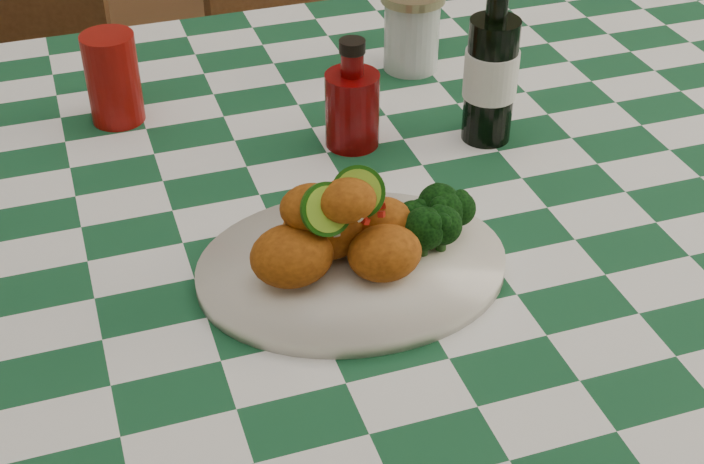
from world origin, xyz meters
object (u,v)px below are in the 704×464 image
object	(u,v)px
fried_chicken_pile	(344,222)
mason_jar	(412,31)
beer_bottle	(493,55)
wooden_chair_right	(332,125)
plate	(352,268)
dining_table	(344,409)
ketchup_bottle	(352,94)
wooden_chair_left	(7,179)
red_tumbler	(113,78)

from	to	relation	value
fried_chicken_pile	mason_jar	bearing A→B (deg)	60.75
beer_bottle	wooden_chair_right	xyz separation A→B (m)	(0.02, 0.72, -0.49)
plate	dining_table	bearing A→B (deg)	75.08
plate	beer_bottle	world-z (taller)	beer_bottle
beer_bottle	dining_table	bearing A→B (deg)	-169.56
ketchup_bottle	beer_bottle	world-z (taller)	beer_bottle
beer_bottle	wooden_chair_left	size ratio (longest dim) A/B	0.27
dining_table	red_tumbler	distance (m)	0.56
dining_table	mason_jar	xyz separation A→B (m)	(0.18, 0.25, 0.45)
mason_jar	red_tumbler	bearing A→B (deg)	-177.41
plate	fried_chicken_pile	xyz separation A→B (m)	(-0.01, 0.00, 0.06)
wooden_chair_left	wooden_chair_right	distance (m)	0.65
dining_table	mason_jar	world-z (taller)	mason_jar
fried_chicken_pile	ketchup_bottle	world-z (taller)	ketchup_bottle
ketchup_bottle	wooden_chair_left	world-z (taller)	ketchup_bottle
red_tumbler	wooden_chair_right	distance (m)	0.82
fried_chicken_pile	mason_jar	world-z (taller)	fried_chicken_pile
plate	ketchup_bottle	xyz separation A→B (m)	(0.08, 0.25, 0.06)
dining_table	beer_bottle	size ratio (longest dim) A/B	7.22
ketchup_bottle	wooden_chair_right	world-z (taller)	ketchup_bottle
beer_bottle	plate	bearing A→B (deg)	-139.64
plate	wooden_chair_right	world-z (taller)	wooden_chair_right
beer_bottle	wooden_chair_left	distance (m)	1.04
ketchup_bottle	fried_chicken_pile	bearing A→B (deg)	-110.11
plate	beer_bottle	distance (m)	0.35
dining_table	plate	world-z (taller)	plate
wooden_chair_right	ketchup_bottle	bearing A→B (deg)	-117.81
plate	beer_bottle	size ratio (longest dim) A/B	1.41
beer_bottle	wooden_chair_right	world-z (taller)	beer_bottle
red_tumbler	plate	bearing A→B (deg)	-65.25
fried_chicken_pile	beer_bottle	world-z (taller)	beer_bottle
mason_jar	beer_bottle	distance (m)	0.22
fried_chicken_pile	mason_jar	xyz separation A→B (m)	(0.24, 0.43, -0.01)
dining_table	mason_jar	size ratio (longest dim) A/B	14.55
dining_table	red_tumbler	bearing A→B (deg)	135.35
beer_bottle	red_tumbler	bearing A→B (deg)	156.12
beer_bottle	fried_chicken_pile	bearing A→B (deg)	-140.53
red_tumbler	wooden_chair_right	size ratio (longest dim) A/B	0.15
ketchup_bottle	mason_jar	size ratio (longest dim) A/B	1.24
beer_bottle	wooden_chair_left	world-z (taller)	beer_bottle
dining_table	ketchup_bottle	distance (m)	0.47
dining_table	wooden_chair_right	world-z (taller)	wooden_chair_right
fried_chicken_pile	wooden_chair_left	size ratio (longest dim) A/B	0.19
dining_table	fried_chicken_pile	world-z (taller)	fried_chicken_pile
plate	mason_jar	world-z (taller)	mason_jar
red_tumbler	wooden_chair_left	xyz separation A→B (m)	(-0.19, 0.49, -0.42)
dining_table	fried_chicken_pile	distance (m)	0.50
plate	wooden_chair_right	distance (m)	1.05
plate	mason_jar	bearing A→B (deg)	61.58
wooden_chair_left	ketchup_bottle	bearing A→B (deg)	-38.59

